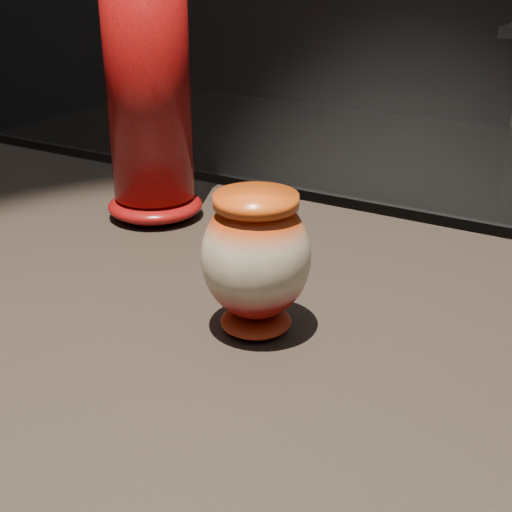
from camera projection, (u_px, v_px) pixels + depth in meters
The scene contains 2 objects.
main_vase at pixel (256, 258), 0.73m from camera, with size 0.12×0.12×0.15m.
tall_vase at pixel (147, 71), 0.99m from camera, with size 0.16×0.16×0.45m.
Camera 1 is at (0.26, -0.57, 1.28)m, focal length 50.00 mm.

